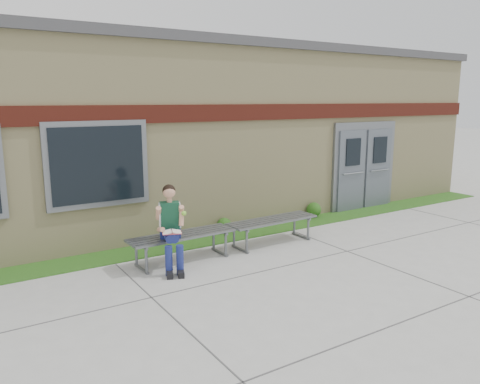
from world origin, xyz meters
TOP-DOWN VIEW (x-y plane):
  - ground at (0.00, 0.00)m, footprint 80.00×80.00m
  - grass_strip at (0.00, 2.60)m, footprint 16.00×0.80m
  - school_building at (-0.00, 5.99)m, footprint 16.20×6.22m
  - bench_left at (-1.93, 1.69)m, footprint 1.98×0.61m
  - bench_right at (0.07, 1.69)m, footprint 1.98×0.61m
  - girl at (-2.23, 1.48)m, footprint 0.59×0.90m
  - shrub_mid at (-0.37, 2.85)m, footprint 0.32×0.32m
  - shrub_east at (2.20, 2.85)m, footprint 0.36×0.36m

SIDE VIEW (x-z plane):
  - ground at x=0.00m, z-range 0.00..0.00m
  - grass_strip at x=0.00m, z-range 0.00..0.02m
  - shrub_mid at x=-0.37m, z-range 0.02..0.34m
  - shrub_east at x=2.20m, z-range 0.02..0.38m
  - bench_right at x=0.07m, z-range 0.14..0.65m
  - bench_left at x=-1.93m, z-range 0.14..0.65m
  - girl at x=-2.23m, z-range 0.04..1.49m
  - school_building at x=0.00m, z-range 0.00..4.20m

